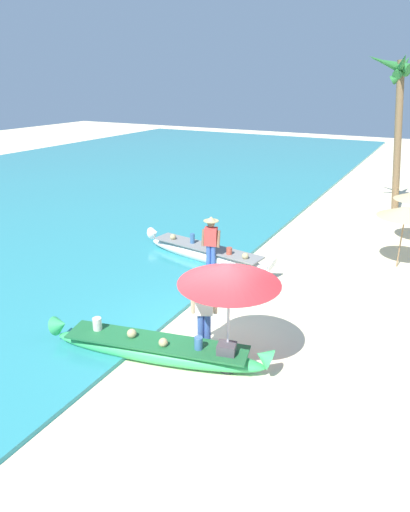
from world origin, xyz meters
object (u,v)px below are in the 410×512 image
Objects in this scene: person_tourist_customer at (204,311)px; boat_green_foreground at (157,349)px; boat_white_midground at (207,254)px; patio_umbrella_large at (229,275)px; person_vendor_hatted at (211,240)px; palm_tree_tall_inland at (398,89)px.

boat_green_foreground is at bearing -132.59° from person_tourist_customer.
boat_white_midground is at bearing 117.33° from person_tourist_customer.
person_vendor_hatted is at bearing 121.30° from patio_umbrella_large.
person_tourist_customer is (2.24, -4.33, 0.65)m from boat_white_midground.
boat_green_foreground is at bearing -76.00° from person_vendor_hatted.
boat_white_midground is 0.75× the size of palm_tree_tall_inland.
boat_green_foreground is 5.31m from boat_white_midground.
palm_tree_tall_inland is at bearing 67.67° from person_vendor_hatted.
person_vendor_hatted reaches higher than boat_white_midground.
patio_umbrella_large is at bearing -94.48° from palm_tree_tall_inland.
patio_umbrella_large reaches higher than person_vendor_hatted.
palm_tree_tall_inland is at bearing 85.52° from patio_umbrella_large.
boat_green_foreground is at bearing -100.36° from palm_tree_tall_inland.
patio_umbrella_large is at bearing -57.80° from boat_white_midground.
person_vendor_hatted is at bearing -50.97° from boat_white_midground.
patio_umbrella_large is 13.26m from palm_tree_tall_inland.
patio_umbrella_large reaches higher than boat_white_midground.
patio_umbrella_large is at bearing -27.46° from person_tourist_customer.
person_tourist_customer is 13.27m from palm_tree_tall_inland.
boat_green_foreground is 2.33m from patio_umbrella_large.
palm_tree_tall_inland is (3.57, 8.68, 4.02)m from person_vendor_hatted.
boat_green_foreground is 2.82× the size of person_vendor_hatted.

